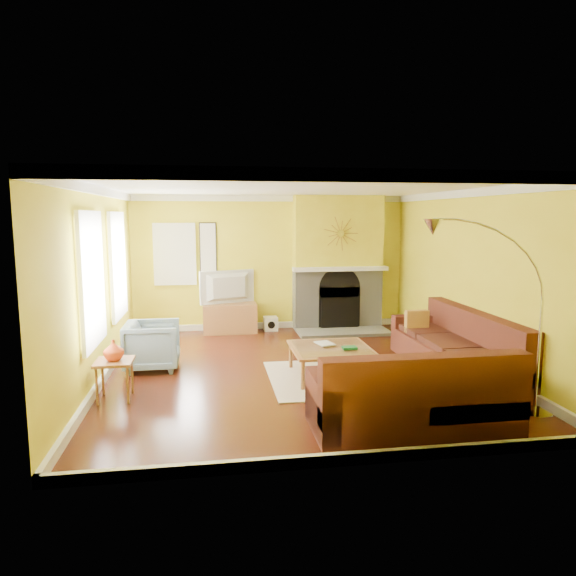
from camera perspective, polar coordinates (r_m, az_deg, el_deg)
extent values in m
cube|color=#562012|center=(7.78, 0.76, -9.22)|extent=(5.50, 6.00, 0.02)
cube|color=white|center=(7.44, 0.80, 11.21)|extent=(5.50, 6.00, 0.02)
cube|color=yellow|center=(10.45, -1.96, 2.83)|extent=(5.50, 0.02, 2.70)
cube|color=yellow|center=(4.59, 7.03, -3.93)|extent=(5.50, 0.02, 2.70)
cube|color=yellow|center=(7.54, -20.37, 0.32)|extent=(0.02, 6.00, 2.70)
cube|color=yellow|center=(8.40, 19.70, 1.09)|extent=(0.02, 6.00, 2.70)
cube|color=white|center=(8.79, -18.48, 2.42)|extent=(0.06, 1.22, 1.72)
cube|color=white|center=(6.94, -21.09, 0.90)|extent=(0.06, 1.22, 1.72)
cube|color=white|center=(10.34, -12.47, 3.70)|extent=(0.82, 0.06, 1.22)
cube|color=white|center=(10.32, -8.86, 4.06)|extent=(0.34, 0.04, 1.14)
cube|color=white|center=(10.27, 5.85, 2.14)|extent=(1.92, 0.22, 0.08)
cube|color=gray|center=(10.17, 6.19, -4.89)|extent=(1.80, 0.70, 0.06)
cube|color=beige|center=(7.53, 7.26, -9.73)|extent=(2.40, 1.80, 0.02)
cube|color=#9F673A|center=(10.22, -6.47, -3.35)|extent=(1.05, 0.47, 0.58)
imported|color=black|center=(10.12, -6.52, 0.07)|extent=(1.12, 0.53, 0.65)
cube|color=white|center=(10.39, -1.95, -3.97)|extent=(0.27, 0.27, 0.27)
imported|color=gray|center=(8.02, -14.82, -6.19)|extent=(0.80, 0.78, 0.73)
imported|color=#CA4318|center=(6.80, -18.82, -6.56)|extent=(0.25, 0.25, 0.26)
imported|color=white|center=(7.45, 3.36, -6.28)|extent=(0.29, 0.34, 0.03)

